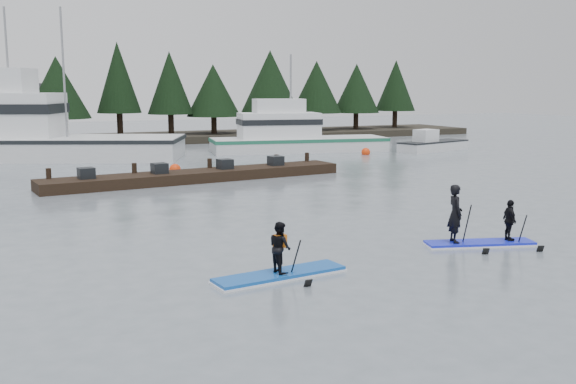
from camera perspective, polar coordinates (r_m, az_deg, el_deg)
name	(u,v)px	position (r m, az deg, el deg)	size (l,w,h in m)	color
ground	(385,267)	(17.06, 8.59, -6.59)	(160.00, 160.00, 0.00)	slate
far_shore	(109,140)	(56.55, -15.63, 4.50)	(70.00, 8.00, 0.60)	#2D281E
treeline	(109,143)	(56.57, -15.62, 4.20)	(60.00, 4.00, 8.00)	black
fishing_boat_large	(19,146)	(45.80, -22.80, 3.78)	(20.33, 13.06, 10.93)	silver
fishing_boat_medium	(294,144)	(47.45, 0.55, 4.30)	(13.28, 5.96, 7.86)	silver
skiff	(433,146)	(49.13, 12.79, 4.02)	(6.15, 1.85, 0.72)	silver
floating_dock	(198,176)	(32.54, -8.00, 1.44)	(15.52, 2.07, 0.52)	black
buoy_b	(175,173)	(35.99, -10.00, 1.71)	(0.63, 0.63, 0.63)	red
buoy_c	(366,155)	(45.42, 6.92, 3.32)	(0.62, 0.62, 0.62)	red
paddleboard_solo	(280,260)	(15.85, -0.72, -6.08)	(3.48, 1.23, 1.85)	#124EA8
paddleboard_duo	(477,224)	(19.78, 16.45, -2.73)	(3.31, 1.82, 2.31)	#1623D7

